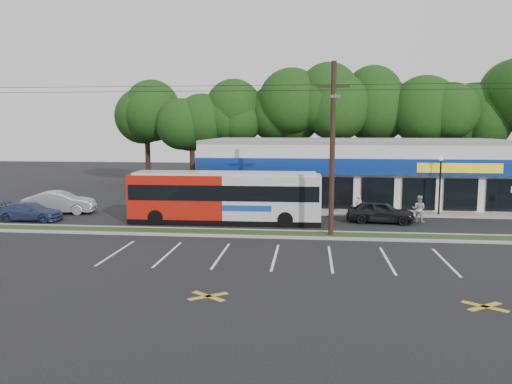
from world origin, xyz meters
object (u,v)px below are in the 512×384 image
object	(u,v)px
car_silver	(60,203)
pedestrian_b	(419,209)
utility_pole	(330,143)
lamp_post	(440,179)
car_dark	(380,211)
pedestrian_a	(358,206)
metrobus	(225,196)
car_blue	(31,212)

from	to	relation	value
car_silver	pedestrian_b	world-z (taller)	pedestrian_b
utility_pole	lamp_post	bearing A→B (deg)	43.95
utility_pole	car_dark	bearing A→B (deg)	52.58
pedestrian_a	pedestrian_b	bearing A→B (deg)	152.00
lamp_post	metrobus	distance (m)	15.45
lamp_post	car_blue	size ratio (longest dim) A/B	0.99
car_dark	car_blue	distance (m)	23.66
car_blue	pedestrian_a	world-z (taller)	pedestrian_a
pedestrian_a	lamp_post	bearing A→B (deg)	-172.59
metrobus	car_dark	size ratio (longest dim) A/B	2.86
utility_pole	pedestrian_b	xyz separation A→B (m)	(6.17, 5.07, -4.51)
car_blue	pedestrian_a	size ratio (longest dim) A/B	2.82
car_blue	pedestrian_b	world-z (taller)	pedestrian_b
car_blue	car_silver	bearing A→B (deg)	-12.64
utility_pole	car_dark	xyz separation A→B (m)	(3.61, 4.71, -4.66)
utility_pole	car_blue	world-z (taller)	utility_pole
car_blue	pedestrian_a	distance (m)	22.73
utility_pole	lamp_post	size ratio (longest dim) A/B	11.76
pedestrian_a	pedestrian_b	distance (m)	4.23
car_silver	car_dark	bearing A→B (deg)	-102.97
car_dark	lamp_post	bearing A→B (deg)	-49.12
lamp_post	metrobus	size ratio (longest dim) A/B	0.34
car_dark	car_silver	distance (m)	22.98
lamp_post	car_silver	size ratio (longest dim) A/B	0.85
car_dark	pedestrian_b	bearing A→B (deg)	-75.81
metrobus	car_blue	world-z (taller)	metrobus
lamp_post	car_silver	bearing A→B (deg)	-175.47
metrobus	pedestrian_b	distance (m)	12.94
car_silver	pedestrian_b	size ratio (longest dim) A/B	2.76
lamp_post	car_blue	xyz separation A→B (m)	(-28.15, -4.99, -2.05)
lamp_post	car_blue	distance (m)	28.67
car_silver	pedestrian_b	bearing A→B (deg)	-101.92
pedestrian_a	car_dark	bearing A→B (deg)	117.05
metrobus	car_blue	distance (m)	13.40
lamp_post	pedestrian_a	size ratio (longest dim) A/B	2.80
car_silver	car_blue	size ratio (longest dim) A/B	1.16
lamp_post	utility_pole	bearing A→B (deg)	-136.05
car_dark	utility_pole	bearing A→B (deg)	148.76
car_silver	lamp_post	bearing A→B (deg)	-95.99
utility_pole	pedestrian_a	bearing A→B (deg)	71.08
pedestrian_a	pedestrian_b	world-z (taller)	pedestrian_b
utility_pole	lamp_post	world-z (taller)	utility_pole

